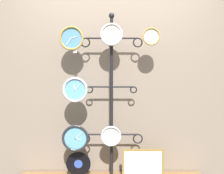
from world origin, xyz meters
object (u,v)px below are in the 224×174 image
at_px(clock_top_right, 152,37).
at_px(clock_top_left, 72,38).
at_px(clock_bottom_left, 76,138).
at_px(display_stand, 112,122).
at_px(clock_top_center, 112,34).
at_px(picture_frame, 143,164).
at_px(clock_middle_left, 76,90).
at_px(vinyl_record, 79,164).
at_px(clock_bottom_center, 111,136).

bearing_deg(clock_top_right, clock_top_left, 178.11).
bearing_deg(clock_bottom_left, clock_top_right, -0.13).
bearing_deg(display_stand, clock_top_center, -88.32).
relative_size(clock_top_left, clock_top_center, 1.08).
bearing_deg(picture_frame, clock_middle_left, -177.75).
height_order(display_stand, vinyl_record, display_stand).
xyz_separation_m(display_stand, clock_bottom_center, (-0.01, -0.09, -0.15)).
bearing_deg(display_stand, clock_top_right, -13.75).
xyz_separation_m(clock_bottom_center, picture_frame, (0.37, 0.01, -0.33)).
xyz_separation_m(clock_top_right, vinyl_record, (-0.85, 0.08, -1.50)).
bearing_deg(picture_frame, clock_top_left, 179.59).
bearing_deg(clock_top_center, clock_top_right, -2.55).
height_order(clock_bottom_left, clock_bottom_center, clock_bottom_left).
bearing_deg(clock_top_right, clock_bottom_center, 177.64).
distance_m(vinyl_record, picture_frame, 0.77).
height_order(clock_top_center, picture_frame, clock_top_center).
distance_m(clock_top_left, picture_frame, 1.68).
relative_size(display_stand, clock_bottom_center, 8.34).
distance_m(display_stand, clock_middle_left, 0.59).
bearing_deg(clock_middle_left, vinyl_record, 76.16).
xyz_separation_m(clock_top_left, vinyl_record, (0.06, 0.05, -1.49)).
relative_size(display_stand, picture_frame, 4.12).
xyz_separation_m(clock_top_right, picture_frame, (-0.08, 0.02, -1.48)).
height_order(display_stand, picture_frame, display_stand).
bearing_deg(picture_frame, clock_bottom_left, -178.39).
relative_size(display_stand, clock_top_left, 7.11).
height_order(clock_bottom_center, picture_frame, clock_bottom_center).
xyz_separation_m(clock_top_left, picture_frame, (0.83, -0.01, -1.46)).
height_order(display_stand, clock_bottom_center, display_stand).
relative_size(clock_bottom_center, vinyl_record, 0.81).
xyz_separation_m(clock_top_right, clock_middle_left, (-0.87, -0.01, -0.61)).
distance_m(clock_bottom_left, picture_frame, 0.85).
distance_m(clock_top_right, picture_frame, 1.48).
relative_size(clock_top_left, clock_middle_left, 0.97).
bearing_deg(clock_top_left, picture_frame, -0.41).
height_order(clock_top_left, clock_bottom_center, clock_top_left).
xyz_separation_m(display_stand, clock_middle_left, (-0.42, -0.12, 0.40)).
xyz_separation_m(clock_top_left, clock_bottom_left, (0.04, -0.03, -1.16)).
height_order(clock_top_center, clock_top_right, clock_top_center).
distance_m(clock_top_center, picture_frame, 1.55).
xyz_separation_m(clock_top_center, clock_bottom_center, (-0.01, -0.00, -1.18)).
relative_size(clock_bottom_left, vinyl_record, 1.06).
relative_size(clock_top_right, clock_bottom_left, 0.65).
bearing_deg(clock_bottom_center, vinyl_record, 171.47).
distance_m(clock_top_right, clock_middle_left, 1.06).
bearing_deg(clock_top_right, clock_bottom_left, 179.87).
distance_m(clock_top_right, clock_bottom_left, 1.46).
relative_size(display_stand, clock_bottom_left, 6.38).
bearing_deg(clock_top_left, clock_top_center, -1.25).
bearing_deg(clock_top_left, clock_bottom_left, -35.26).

